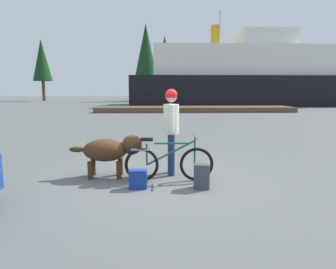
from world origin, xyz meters
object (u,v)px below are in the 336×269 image
person_cyclist (171,123)px  handbag_pannier (138,179)px  bicycle (169,163)px  ferry_boat (242,78)px  dog (111,150)px  sailboat_moored (218,102)px  backpack (202,176)px

person_cyclist → handbag_pannier: person_cyclist is taller
bicycle → ferry_boat: (9.43, 28.68, 2.75)m
bicycle → person_cyclist: size_ratio=0.97×
dog → sailboat_moored: sailboat_moored is taller
dog → backpack: dog is taller
bicycle → person_cyclist: bearing=81.0°
dog → ferry_boat: 30.37m
bicycle → dog: bicycle is taller
handbag_pannier → ferry_boat: size_ratio=0.01×
backpack → ferry_boat: size_ratio=0.02×
bicycle → dog: 1.23m
person_cyclist → backpack: (0.51, -0.95, -0.87)m
person_cyclist → backpack: 1.39m
person_cyclist → dog: 1.36m
person_cyclist → dog: person_cyclist is taller
bicycle → backpack: bicycle is taller
dog → backpack: 1.95m
person_cyclist → sailboat_moored: (6.16, 25.44, -0.59)m
dog → handbag_pannier: bearing=-51.2°
bicycle → dog: (-1.16, 0.33, 0.20)m
backpack → ferry_boat: bearing=73.1°
sailboat_moored → backpack: bearing=-102.1°
ferry_boat → sailboat_moored: size_ratio=2.54×
handbag_pannier → sailboat_moored: 27.21m
ferry_boat → sailboat_moored: bearing=-139.2°
sailboat_moored → bicycle: bearing=-103.5°
handbag_pannier → sailboat_moored: (6.80, 26.34, 0.33)m
person_cyclist → backpack: size_ratio=3.98×
bicycle → dog: size_ratio=1.18×
backpack → dog: bearing=155.9°
backpack → sailboat_moored: size_ratio=0.05×
person_cyclist → ferry_boat: ferry_boat is taller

